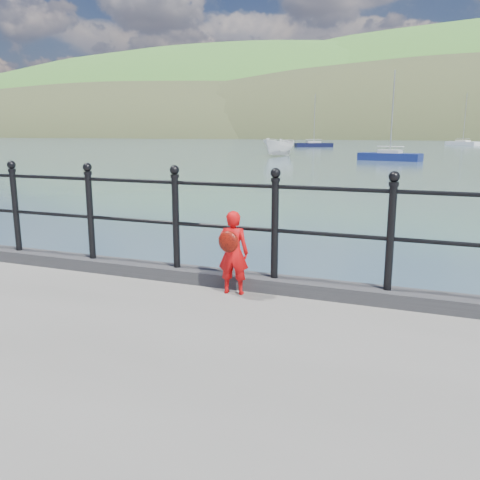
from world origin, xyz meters
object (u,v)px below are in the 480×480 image
at_px(sailboat_deep, 463,143).
at_px(sailboat_left, 314,145).
at_px(launch_white, 279,147).
at_px(child, 233,252).
at_px(railing, 223,214).
at_px(sailboat_port, 390,157).

bearing_deg(sailboat_deep, sailboat_left, -96.31).
height_order(launch_white, sailboat_left, sailboat_left).
relative_size(child, sailboat_deep, 0.09).
distance_m(railing, launch_white, 50.14).
bearing_deg(sailboat_port, sailboat_left, 127.36).
bearing_deg(sailboat_left, sailboat_deep, 13.31).
xyz_separation_m(launch_white, sailboat_deep, (20.10, 54.53, -0.64)).
relative_size(child, sailboat_left, 0.10).
bearing_deg(sailboat_port, child, -72.92).
distance_m(railing, sailboat_deep, 102.85).
bearing_deg(railing, launch_white, 106.24).
height_order(child, sailboat_port, sailboat_port).
bearing_deg(sailboat_port, launch_white, 176.43).
bearing_deg(railing, sailboat_left, 102.48).
bearing_deg(launch_white, sailboat_left, 113.07).
distance_m(sailboat_deep, sailboat_port, 58.88).
bearing_deg(sailboat_port, sailboat_deep, 96.01).
relative_size(sailboat_left, sailboat_port, 1.08).
xyz_separation_m(child, sailboat_deep, (5.87, 102.92, -1.12)).
bearing_deg(sailboat_deep, child, -51.68).
bearing_deg(sailboat_left, railing, -106.32).
bearing_deg(child, launch_white, -82.31).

